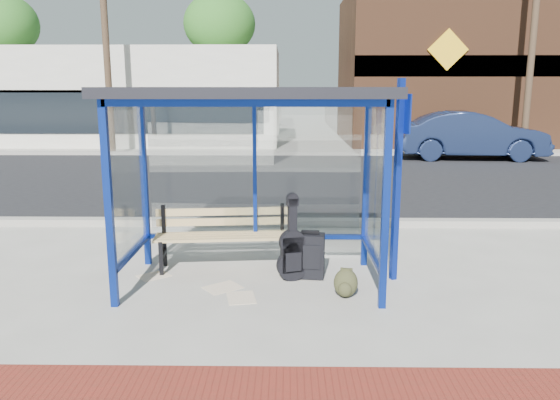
{
  "coord_description": "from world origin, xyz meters",
  "views": [
    {
      "loc": [
        0.44,
        -6.5,
        2.42
      ],
      "look_at": [
        0.35,
        0.2,
        1.03
      ],
      "focal_mm": 35.0,
      "sensor_mm": 36.0,
      "label": 1
    }
  ],
  "objects_px": {
    "suitcase": "(310,256)",
    "backpack": "(346,284)",
    "guitar_bag": "(292,251)",
    "bench": "(223,233)",
    "parked_car": "(471,135)"
  },
  "relations": [
    {
      "from": "parked_car",
      "to": "backpack",
      "type": "bearing_deg",
      "value": 159.27
    },
    {
      "from": "backpack",
      "to": "parked_car",
      "type": "bearing_deg",
      "value": 76.6
    },
    {
      "from": "parked_car",
      "to": "guitar_bag",
      "type": "bearing_deg",
      "value": 155.89
    },
    {
      "from": "bench",
      "to": "parked_car",
      "type": "xyz_separation_m",
      "value": [
        7.09,
        11.52,
        0.32
      ]
    },
    {
      "from": "suitcase",
      "to": "parked_car",
      "type": "relative_size",
      "value": 0.13
    },
    {
      "from": "backpack",
      "to": "guitar_bag",
      "type": "bearing_deg",
      "value": 148.47
    },
    {
      "from": "guitar_bag",
      "to": "suitcase",
      "type": "relative_size",
      "value": 1.69
    },
    {
      "from": "suitcase",
      "to": "backpack",
      "type": "xyz_separation_m",
      "value": [
        0.39,
        -0.65,
        -0.13
      ]
    },
    {
      "from": "bench",
      "to": "guitar_bag",
      "type": "relative_size",
      "value": 1.74
    },
    {
      "from": "guitar_bag",
      "to": "bench",
      "type": "bearing_deg",
      "value": 136.32
    },
    {
      "from": "bench",
      "to": "parked_car",
      "type": "relative_size",
      "value": 0.38
    },
    {
      "from": "suitcase",
      "to": "parked_car",
      "type": "xyz_separation_m",
      "value": [
        5.93,
        11.92,
        0.51
      ]
    },
    {
      "from": "bench",
      "to": "suitcase",
      "type": "bearing_deg",
      "value": -24.25
    },
    {
      "from": "bench",
      "to": "guitar_bag",
      "type": "distance_m",
      "value": 1.05
    },
    {
      "from": "bench",
      "to": "backpack",
      "type": "xyz_separation_m",
      "value": [
        1.55,
        -1.05,
        -0.33
      ]
    }
  ]
}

